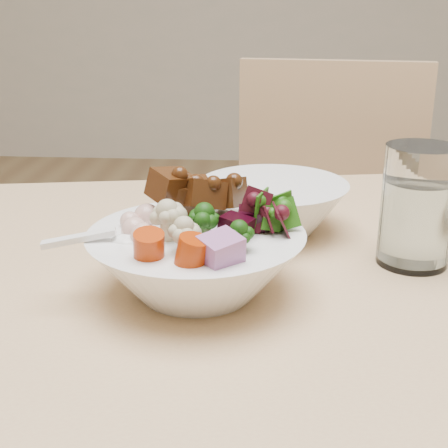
% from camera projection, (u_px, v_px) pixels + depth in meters
% --- Properties ---
extents(chair_far, '(0.41, 0.41, 0.81)m').
position_uv_depth(chair_far, '(324.00, 251.00, 1.21)').
color(chair_far, tan).
rests_on(chair_far, ground).
extents(food_bowl, '(0.20, 0.20, 0.11)m').
position_uv_depth(food_bowl, '(198.00, 257.00, 0.57)').
color(food_bowl, white).
rests_on(food_bowl, dining_table).
extents(soup_spoon, '(0.09, 0.04, 0.02)m').
position_uv_depth(soup_spoon, '(116.00, 240.00, 0.54)').
color(soup_spoon, white).
rests_on(soup_spoon, food_bowl).
extents(water_glass, '(0.07, 0.07, 0.12)m').
position_uv_depth(water_glass, '(416.00, 211.00, 0.62)').
color(water_glass, silver).
rests_on(water_glass, dining_table).
extents(side_bowl, '(0.17, 0.17, 0.06)m').
position_uv_depth(side_bowl, '(273.00, 207.00, 0.72)').
color(side_bowl, white).
rests_on(side_bowl, dining_table).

